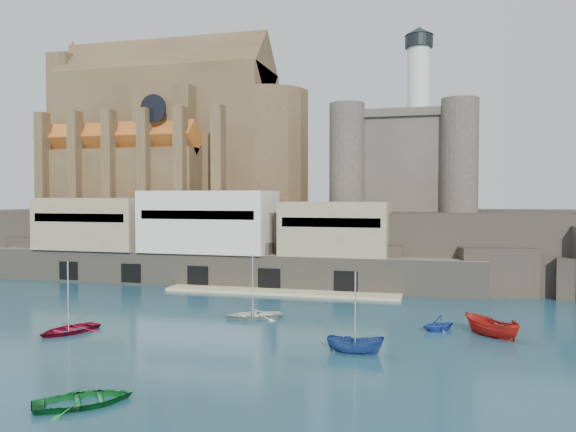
% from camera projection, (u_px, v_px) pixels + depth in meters
% --- Properties ---
extents(ground, '(300.00, 300.00, 0.00)m').
position_uv_depth(ground, '(211.00, 324.00, 53.90)').
color(ground, '#173E4E').
rests_on(ground, ground).
extents(promontory, '(100.00, 36.00, 10.00)m').
position_uv_depth(promontory, '(303.00, 241.00, 91.82)').
color(promontory, black).
rests_on(promontory, ground).
extents(quay, '(70.00, 12.00, 13.05)m').
position_uv_depth(quay, '(207.00, 240.00, 78.57)').
color(quay, '#6F6959').
rests_on(quay, ground).
extents(church, '(47.00, 25.93, 30.51)m').
position_uv_depth(church, '(175.00, 141.00, 99.71)').
color(church, brown).
rests_on(church, promontory).
extents(castle_keep, '(21.20, 21.20, 29.30)m').
position_uv_depth(castle_keep, '(405.00, 158.00, 88.87)').
color(castle_keep, '#464037').
rests_on(castle_keep, promontory).
extents(boat_0, '(4.17, 2.53, 5.63)m').
position_uv_depth(boat_0, '(69.00, 332.00, 50.38)').
color(boat_0, maroon).
rests_on(boat_0, ground).
extents(boat_2, '(1.76, 1.72, 4.54)m').
position_uv_depth(boat_2, '(355.00, 353.00, 43.83)').
color(boat_2, navy).
rests_on(boat_2, ground).
extents(boat_3, '(3.47, 3.89, 5.68)m').
position_uv_depth(boat_3, '(84.00, 404.00, 32.95)').
color(boat_3, '#13732B').
rests_on(boat_3, ground).
extents(boat_5, '(2.91, 2.90, 5.40)m').
position_uv_depth(boat_5, '(491.00, 336.00, 48.97)').
color(boat_5, '#A31911').
rests_on(boat_5, ground).
extents(boat_6, '(2.91, 4.22, 5.77)m').
position_uv_depth(boat_6, '(253.00, 318.00, 56.39)').
color(boat_6, silver).
rests_on(boat_6, ground).
extents(boat_7, '(3.19, 3.38, 3.37)m').
position_uv_depth(boat_7, '(438.00, 330.00, 51.23)').
color(boat_7, '#223FA1').
rests_on(boat_7, ground).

